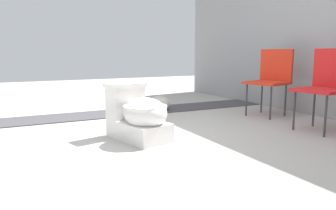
% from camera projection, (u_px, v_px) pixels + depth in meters
% --- Properties ---
extents(ground_plane, '(14.00, 14.00, 0.00)m').
position_uv_depth(ground_plane, '(141.00, 139.00, 3.02)').
color(ground_plane, '#A8A59E').
extents(gravel_strip, '(0.56, 8.00, 0.01)m').
position_uv_depth(gravel_strip, '(138.00, 111.00, 4.43)').
color(gravel_strip, '#423F44').
rests_on(gravel_strip, ground).
extents(toilet, '(0.70, 0.52, 0.52)m').
position_uv_depth(toilet, '(139.00, 116.00, 2.98)').
color(toilet, white).
rests_on(toilet, ground).
extents(folding_chair_left, '(0.54, 0.54, 0.83)m').
position_uv_depth(folding_chair_left, '(271.00, 75.00, 4.12)').
color(folding_chair_left, red).
rests_on(folding_chair_left, ground).
extents(folding_chair_middle, '(0.49, 0.49, 0.83)m').
position_uv_depth(folding_chair_middle, '(327.00, 81.00, 3.31)').
color(folding_chair_middle, red).
rests_on(folding_chair_middle, ground).
extents(boulder_near, '(0.37, 0.36, 0.21)m').
position_uv_depth(boulder_near, '(160.00, 103.00, 4.49)').
color(boulder_near, '#B7B2AD').
rests_on(boulder_near, ground).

